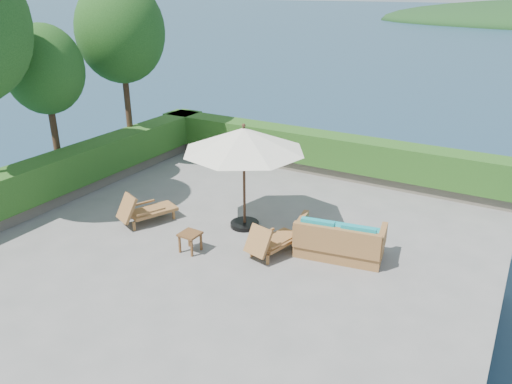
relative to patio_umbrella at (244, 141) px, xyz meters
The scene contains 14 objects.
ground 2.49m from the patio_umbrella, 82.72° to the right, with size 12.00×12.00×0.00m, color gray.
foundation 3.97m from the patio_umbrella, 82.72° to the right, with size 12.00×12.00×3.00m, color #60584C.
ocean 5.39m from the patio_umbrella, 82.72° to the right, with size 600.00×600.00×0.00m, color #173649.
planter_wall_far 5.12m from the patio_umbrella, 88.52° to the left, with size 12.00×0.60×0.36m, color #686053.
planter_wall_left 5.95m from the patio_umbrella, behind, with size 0.60×12.00×0.36m, color #686053.
hedge_far 4.88m from the patio_umbrella, 88.52° to the left, with size 12.40×0.90×1.00m, color #1B3F12.
hedge_left 5.75m from the patio_umbrella, behind, with size 0.90×12.40×1.00m, color #1B3F12.
tree_mid 6.42m from the patio_umbrella, behind, with size 2.20×2.20×4.83m.
tree_far 6.64m from the patio_umbrella, 159.00° to the left, with size 2.80×2.80×6.03m.
patio_umbrella is the anchor object (origin of this frame).
lounge_left 3.26m from the patio_umbrella, 155.09° to the right, with size 1.16×1.63×0.87m.
lounge_right 2.51m from the patio_umbrella, 35.98° to the right, with size 0.90×1.53×0.83m.
side_table 2.62m from the patio_umbrella, 103.57° to the right, with size 0.46×0.46×0.48m.
wicker_loveseat 3.29m from the patio_umbrella, ahead, with size 2.11×1.32×0.97m.
Camera 1 is at (5.88, -8.94, 5.75)m, focal length 35.00 mm.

